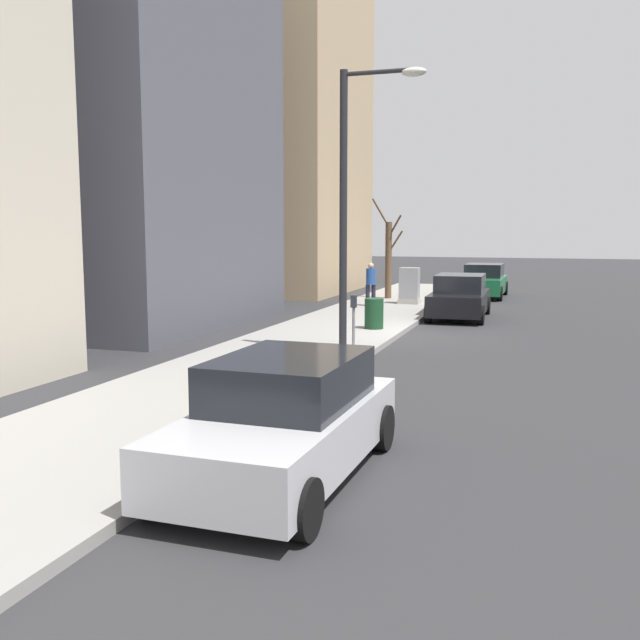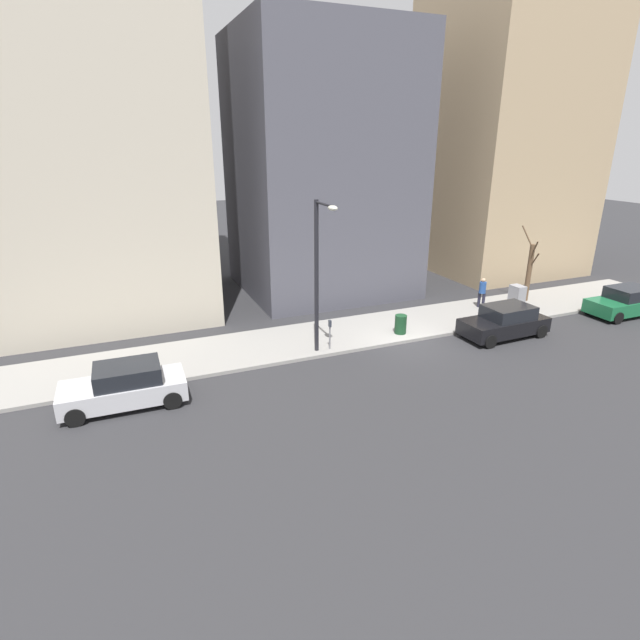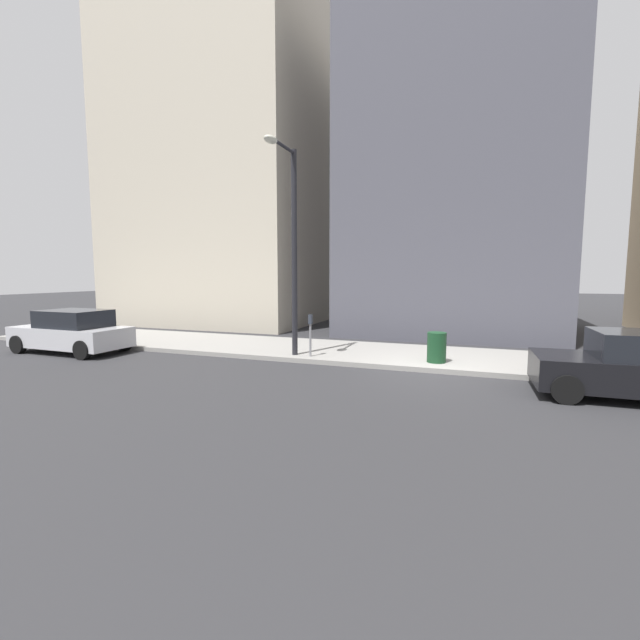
{
  "view_description": "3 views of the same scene",
  "coord_description": "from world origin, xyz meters",
  "px_view_note": "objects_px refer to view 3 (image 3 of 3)",
  "views": [
    {
      "loc": [
        -4.14,
        20.38,
        3.08
      ],
      "look_at": [
        0.6,
        5.98,
        1.15
      ],
      "focal_mm": 40.0,
      "sensor_mm": 36.0,
      "label": 1
    },
    {
      "loc": [
        -18.11,
        12.07,
        8.91
      ],
      "look_at": [
        1.94,
        3.68,
        0.99
      ],
      "focal_mm": 28.0,
      "sensor_mm": 36.0,
      "label": 2
    },
    {
      "loc": [
        -12.15,
        -1.11,
        2.77
      ],
      "look_at": [
        1.97,
        4.07,
        1.17
      ],
      "focal_mm": 24.0,
      "sensor_mm": 36.0,
      "label": 3
    }
  ],
  "objects_px": {
    "parking_meter": "(310,331)",
    "streetlamp": "(291,234)",
    "parked_car_silver": "(72,332)",
    "office_block_center": "(453,181)",
    "trash_bin": "(437,347)",
    "office_tower_right": "(232,67)"
  },
  "relations": [
    {
      "from": "parking_meter",
      "to": "trash_bin",
      "type": "relative_size",
      "value": 1.5
    },
    {
      "from": "parking_meter",
      "to": "office_tower_right",
      "type": "height_order",
      "value": "office_tower_right"
    },
    {
      "from": "parked_car_silver",
      "to": "streetlamp",
      "type": "xyz_separation_m",
      "value": [
        1.33,
        -7.94,
        3.28
      ]
    },
    {
      "from": "parking_meter",
      "to": "streetlamp",
      "type": "distance_m",
      "value": 3.1
    },
    {
      "from": "trash_bin",
      "to": "streetlamp",
      "type": "bearing_deg",
      "value": 97.87
    },
    {
      "from": "streetlamp",
      "to": "office_tower_right",
      "type": "height_order",
      "value": "office_tower_right"
    },
    {
      "from": "parking_meter",
      "to": "office_tower_right",
      "type": "distance_m",
      "value": 19.68
    },
    {
      "from": "streetlamp",
      "to": "trash_bin",
      "type": "relative_size",
      "value": 7.22
    },
    {
      "from": "parked_car_silver",
      "to": "parking_meter",
      "type": "xyz_separation_m",
      "value": [
        1.5,
        -8.53,
        0.24
      ]
    },
    {
      "from": "parked_car_silver",
      "to": "office_tower_right",
      "type": "bearing_deg",
      "value": 3.74
    },
    {
      "from": "office_tower_right",
      "to": "streetlamp",
      "type": "bearing_deg",
      "value": -141.62
    },
    {
      "from": "trash_bin",
      "to": "office_tower_right",
      "type": "distance_m",
      "value": 21.78
    },
    {
      "from": "parking_meter",
      "to": "streetlamp",
      "type": "xyz_separation_m",
      "value": [
        -0.17,
        0.59,
        3.04
      ]
    },
    {
      "from": "parking_meter",
      "to": "streetlamp",
      "type": "height_order",
      "value": "streetlamp"
    },
    {
      "from": "office_tower_right",
      "to": "parking_meter",
      "type": "bearing_deg",
      "value": -139.3
    },
    {
      "from": "office_tower_right",
      "to": "trash_bin",
      "type": "bearing_deg",
      "value": -127.93
    },
    {
      "from": "parked_car_silver",
      "to": "streetlamp",
      "type": "bearing_deg",
      "value": -79.36
    },
    {
      "from": "streetlamp",
      "to": "office_tower_right",
      "type": "xyz_separation_m",
      "value": [
        10.71,
        8.49,
        10.88
      ]
    },
    {
      "from": "parked_car_silver",
      "to": "streetlamp",
      "type": "height_order",
      "value": "streetlamp"
    },
    {
      "from": "parking_meter",
      "to": "streetlamp",
      "type": "relative_size",
      "value": 0.21
    },
    {
      "from": "parked_car_silver",
      "to": "office_block_center",
      "type": "height_order",
      "value": "office_block_center"
    },
    {
      "from": "office_block_center",
      "to": "office_tower_right",
      "type": "distance_m",
      "value": 14.84
    }
  ]
}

